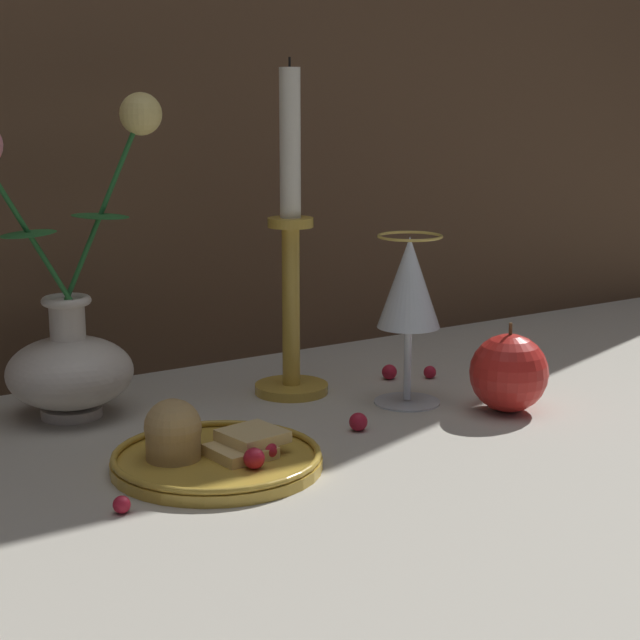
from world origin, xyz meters
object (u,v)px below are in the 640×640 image
(vase, at_px, (69,342))
(plate_with_pastries, at_px, (209,452))
(wine_glass, at_px, (409,290))
(apple_beside_vase, at_px, (509,373))
(candlestick, at_px, (291,269))

(vase, relative_size, plate_with_pastries, 1.74)
(plate_with_pastries, xyz_separation_m, wine_glass, (0.27, 0.06, 0.11))
(apple_beside_vase, bearing_deg, wine_glass, 130.90)
(candlestick, bearing_deg, vase, 168.45)
(plate_with_pastries, height_order, candlestick, candlestick)
(vase, relative_size, apple_beside_vase, 3.46)
(vase, bearing_deg, plate_with_pastries, -77.51)
(vase, xyz_separation_m, wine_glass, (0.31, -0.15, 0.04))
(candlestick, bearing_deg, wine_glass, -50.30)
(plate_with_pastries, bearing_deg, candlestick, 41.53)
(plate_with_pastries, xyz_separation_m, apple_beside_vase, (0.34, -0.02, 0.03))
(plate_with_pastries, distance_m, candlestick, 0.27)
(vase, distance_m, plate_with_pastries, 0.22)
(vase, bearing_deg, apple_beside_vase, -30.58)
(wine_glass, height_order, candlestick, candlestick)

